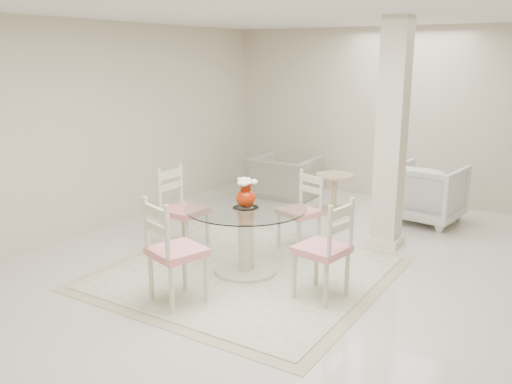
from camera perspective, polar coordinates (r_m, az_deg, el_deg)
The scene contains 13 objects.
ground at distance 5.95m, azimuth 4.67°, elevation -8.18°, with size 7.00×7.00×0.00m, color beige.
room_shell at distance 5.52m, azimuth 5.06°, elevation 9.92°, with size 6.02×7.02×2.71m.
column at distance 6.58m, azimuth 14.09°, elevation 5.81°, with size 0.30×0.30×2.70m, color beige.
area_rug at distance 5.86m, azimuth -1.05°, elevation -8.42°, with size 2.83×2.83×0.02m.
dining_table at distance 5.73m, azimuth -1.07°, elevation -5.05°, with size 1.27×1.27×0.73m.
red_vase at distance 5.58m, azimuth -1.08°, elevation -0.08°, with size 0.24×0.22×0.31m.
dining_chair_east at distance 5.08m, azimuth 7.61°, elevation -5.31°, with size 0.50×0.50×1.09m.
dining_chair_north at distance 6.44m, azimuth 5.01°, elevation -1.37°, with size 0.52×0.52×1.03m.
dining_chair_west at distance 6.35m, azimuth -8.06°, elevation -1.17°, with size 0.46×0.46×1.13m.
dining_chair_south at distance 4.99m, azimuth -9.02°, elevation -5.47°, with size 0.57×0.57×1.13m.
recliner_taupe at distance 8.83m, azimuth 2.98°, elevation 1.57°, with size 1.03×0.90×0.67m, color gray.
armchair_white at distance 7.87m, azimuth 17.60°, elevation -0.10°, with size 0.87×0.90×0.82m, color silver.
side_table at distance 8.07m, azimuth 8.21°, elevation -0.28°, with size 0.55×0.55×0.57m.
Camera 1 is at (2.51, -4.90, 2.26)m, focal length 38.00 mm.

